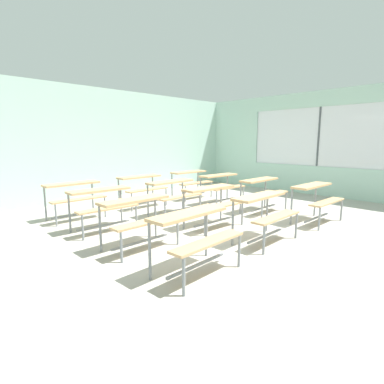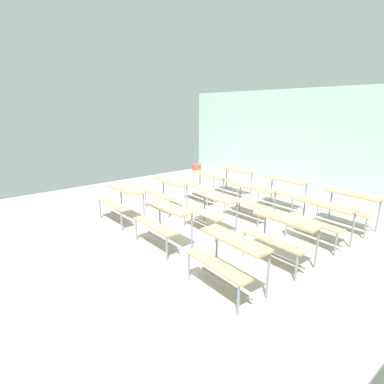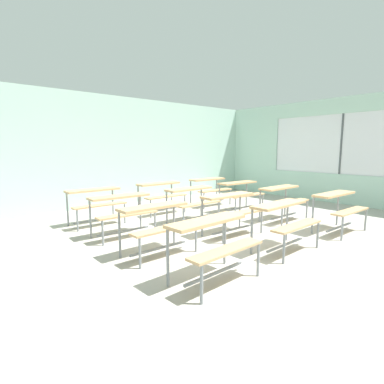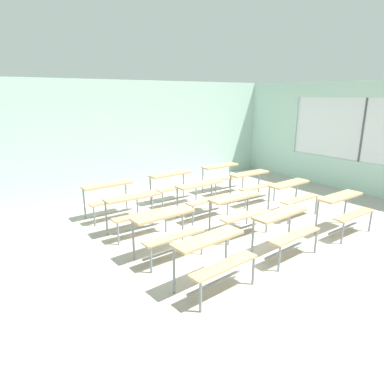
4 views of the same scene
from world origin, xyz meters
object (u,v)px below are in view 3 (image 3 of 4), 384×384
desk_bench_r0c2 (339,203)px  desk_bench_r2c0 (122,206)px  desk_bench_r0c0 (214,236)px  desk_bench_r3c2 (210,185)px  desk_bench_r2c1 (192,197)px  desk_bench_r1c1 (232,205)px  desk_bench_r3c1 (161,190)px  desk_bench_r1c0 (158,218)px  desk_bench_r1c2 (283,195)px  desk_bench_r0c1 (285,215)px  desk_bench_r3c0 (96,198)px  desk_bench_r2c2 (241,189)px

desk_bench_r0c2 → desk_bench_r2c0: bearing=144.6°
desk_bench_r0c0 → desk_bench_r3c2: bearing=43.9°
desk_bench_r2c1 → desk_bench_r1c1: bearing=-93.1°
desk_bench_r2c1 → desk_bench_r3c1: 1.21m
desk_bench_r1c0 → desk_bench_r0c0: bearing=-91.0°
desk_bench_r0c2 → desk_bench_r1c2: size_ratio=1.00×
desk_bench_r0c2 → desk_bench_r3c2: size_ratio=1.00×
desk_bench_r1c1 → desk_bench_r1c2: size_ratio=1.01×
desk_bench_r0c1 → desk_bench_r1c0: (-1.60, 1.14, 0.00)m
desk_bench_r3c1 → desk_bench_r3c2: 1.64m
desk_bench_r0c2 → desk_bench_r2c1: size_ratio=1.00×
desk_bench_r0c2 → desk_bench_r3c0: size_ratio=1.01×
desk_bench_r1c0 → desk_bench_r2c2: size_ratio=0.99×
desk_bench_r3c2 → desk_bench_r2c1: bearing=-143.7°
desk_bench_r0c0 → desk_bench_r0c1: size_ratio=1.01×
desk_bench_r0c1 → desk_bench_r1c2: size_ratio=1.01×
desk_bench_r3c1 → desk_bench_r3c2: same height
desk_bench_r1c0 → desk_bench_r1c2: bearing=-1.0°
desk_bench_r1c0 → desk_bench_r2c2: bearing=19.2°
desk_bench_r0c2 → desk_bench_r0c1: bearing=178.4°
desk_bench_r0c0 → desk_bench_r3c1: 3.94m
desk_bench_r1c1 → desk_bench_r0c2: bearing=-33.8°
desk_bench_r0c1 → desk_bench_r3c2: same height
desk_bench_r1c1 → desk_bench_r3c2: (1.70, 2.35, 0.00)m
desk_bench_r1c2 → desk_bench_r3c0: size_ratio=1.01×
desk_bench_r2c0 → desk_bench_r0c1: bearing=-54.3°
desk_bench_r3c1 → desk_bench_r1c1: bearing=-91.5°
desk_bench_r2c1 → desk_bench_r3c2: same height
desk_bench_r0c0 → desk_bench_r2c1: same height
desk_bench_r1c0 → desk_bench_r2c0: same height
desk_bench_r0c1 → desk_bench_r2c0: (-1.56, 2.34, 0.00)m
desk_bench_r0c0 → desk_bench_r1c0: (0.00, 1.19, 0.00)m
desk_bench_r0c1 → desk_bench_r3c0: bearing=113.0°
desk_bench_r0c2 → desk_bench_r3c1: bearing=115.3°
desk_bench_r2c1 → desk_bench_r3c1: same height
desk_bench_r2c2 → desk_bench_r0c0: bearing=-141.9°
desk_bench_r2c1 → desk_bench_r3c2: size_ratio=1.00×
desk_bench_r0c2 → desk_bench_r1c2: 1.21m
desk_bench_r0c1 → desk_bench_r1c1: size_ratio=1.00×
desk_bench_r1c0 → desk_bench_r2c2: same height
desk_bench_r2c0 → desk_bench_r1c1: bearing=-35.3°
desk_bench_r0c0 → desk_bench_r0c1: bearing=-0.8°
desk_bench_r0c2 → desk_bench_r2c0: same height
desk_bench_r0c2 → desk_bench_r1c1: bearing=145.4°
desk_bench_r3c0 → desk_bench_r1c1: bearing=-55.4°
desk_bench_r1c1 → desk_bench_r2c2: bearing=37.7°
desk_bench_r2c1 → desk_bench_r2c2: 1.66m
desk_bench_r2c0 → desk_bench_r1c0: bearing=-90.0°
desk_bench_r2c2 → desk_bench_r1c1: bearing=-142.0°
desk_bench_r1c0 → desk_bench_r1c1: size_ratio=0.99×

